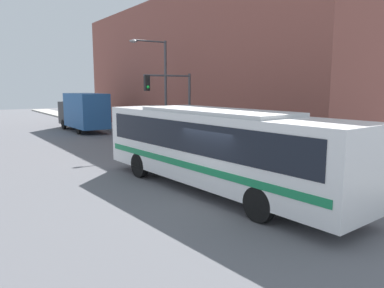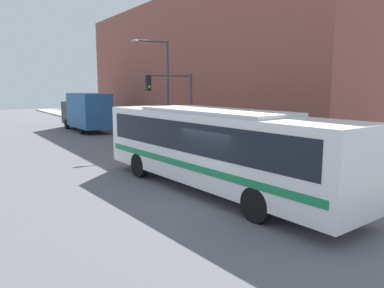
{
  "view_description": "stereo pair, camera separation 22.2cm",
  "coord_description": "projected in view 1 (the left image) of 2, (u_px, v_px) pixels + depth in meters",
  "views": [
    {
      "loc": [
        -7.98,
        -9.82,
        3.97
      ],
      "look_at": [
        1.46,
        4.11,
        1.34
      ],
      "focal_mm": 35.0,
      "sensor_mm": 36.0,
      "label": 1
    },
    {
      "loc": [
        -7.8,
        -9.95,
        3.97
      ],
      "look_at": [
        1.46,
        4.11,
        1.34
      ],
      "focal_mm": 35.0,
      "sensor_mm": 36.0,
      "label": 2
    }
  ],
  "objects": [
    {
      "name": "sidewalk",
      "position": [
        131.0,
        131.0,
        32.61
      ],
      "size": [
        2.54,
        70.0,
        0.17
      ],
      "color": "#B7B2A8",
      "rests_on": "ground_plane"
    },
    {
      "name": "city_bus",
      "position": [
        215.0,
        144.0,
        13.95
      ],
      "size": [
        3.34,
        11.94,
        3.11
      ],
      "rotation": [
        0.0,
        0.0,
        0.07
      ],
      "color": "white",
      "rests_on": "ground_plane"
    },
    {
      "name": "traffic_light_pole",
      "position": [
        173.0,
        96.0,
        22.96
      ],
      "size": [
        3.28,
        0.35,
        4.55
      ],
      "color": "#47474C",
      "rests_on": "sidewalk"
    },
    {
      "name": "parking_meter",
      "position": [
        191.0,
        132.0,
        23.58
      ],
      "size": [
        0.14,
        0.14,
        1.31
      ],
      "color": "#47474C",
      "rests_on": "sidewalk"
    },
    {
      "name": "ground_plane",
      "position": [
        223.0,
        200.0,
        13.07
      ],
      "size": [
        120.0,
        120.0,
        0.0
      ],
      "primitive_type": "plane",
      "color": "slate"
    },
    {
      "name": "pedestrian_near_corner",
      "position": [
        199.0,
        130.0,
        24.86
      ],
      "size": [
        0.34,
        0.34,
        1.7
      ],
      "color": "#47382D",
      "rests_on": "sidewalk"
    },
    {
      "name": "building_facade",
      "position": [
        193.0,
        68.0,
        31.41
      ],
      "size": [
        6.0,
        31.29,
        10.88
      ],
      "color": "brown",
      "rests_on": "ground_plane"
    },
    {
      "name": "street_lamp",
      "position": [
        161.0,
        81.0,
        25.91
      ],
      "size": [
        2.77,
        0.28,
        6.86
      ],
      "color": "#47474C",
      "rests_on": "sidewalk"
    },
    {
      "name": "fire_hydrant",
      "position": [
        246.0,
        152.0,
        19.46
      ],
      "size": [
        0.27,
        0.37,
        0.74
      ],
      "color": "#999999",
      "rests_on": "sidewalk"
    },
    {
      "name": "delivery_truck",
      "position": [
        83.0,
        111.0,
        32.66
      ],
      "size": [
        2.32,
        7.54,
        3.32
      ],
      "color": "#265999",
      "rests_on": "ground_plane"
    }
  ]
}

